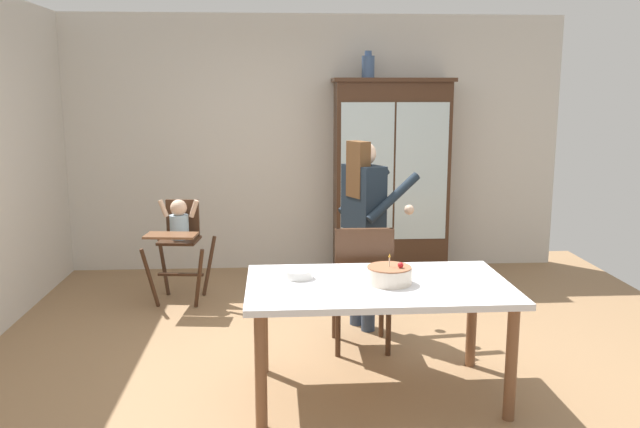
{
  "coord_description": "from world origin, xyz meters",
  "views": [
    {
      "loc": [
        -0.38,
        -4.44,
        1.92
      ],
      "look_at": [
        -0.05,
        0.7,
        0.95
      ],
      "focal_mm": 37.0,
      "sensor_mm": 36.0,
      "label": 1
    }
  ],
  "objects": [
    {
      "name": "ground_plane",
      "position": [
        0.0,
        0.0,
        0.0
      ],
      "size": [
        6.24,
        6.24,
        0.0
      ],
      "primitive_type": "plane",
      "color": "#93704C"
    },
    {
      "name": "wall_back",
      "position": [
        0.0,
        2.63,
        1.35
      ],
      "size": [
        5.32,
        0.06,
        2.7
      ],
      "primitive_type": "cube",
      "color": "beige",
      "rests_on": "ground_plane"
    },
    {
      "name": "china_cabinet",
      "position": [
        0.8,
        2.37,
        1.03
      ],
      "size": [
        1.23,
        0.48,
        2.04
      ],
      "color": "#422819",
      "rests_on": "ground_plane"
    },
    {
      "name": "ceramic_vase",
      "position": [
        0.55,
        2.37,
        2.16
      ],
      "size": [
        0.13,
        0.13,
        0.27
      ],
      "color": "#3D567F",
      "rests_on": "china_cabinet"
    },
    {
      "name": "high_chair_with_toddler",
      "position": [
        -1.29,
        1.48,
        0.65
      ],
      "size": [
        0.63,
        0.73,
        0.95
      ],
      "rotation": [
        0.0,
        0.0,
        -0.11
      ],
      "color": "#422819",
      "rests_on": "ground_plane"
    },
    {
      "name": "adult_person",
      "position": [
        0.3,
        0.69,
        0.97
      ],
      "size": [
        0.65,
        0.64,
        1.53
      ],
      "rotation": [
        0.0,
        0.0,
        2.03
      ],
      "color": "#33425B",
      "rests_on": "ground_plane"
    },
    {
      "name": "dining_table",
      "position": [
        0.24,
        -0.52,
        0.65
      ],
      "size": [
        1.65,
        0.97,
        0.74
      ],
      "color": "silver",
      "rests_on": "ground_plane"
    },
    {
      "name": "birthday_cake",
      "position": [
        0.3,
        -0.54,
        0.79
      ],
      "size": [
        0.28,
        0.28,
        0.19
      ],
      "color": "beige",
      "rests_on": "dining_table"
    },
    {
      "name": "serving_bowl",
      "position": [
        -0.26,
        -0.39,
        0.77
      ],
      "size": [
        0.18,
        0.18,
        0.05
      ],
      "primitive_type": "cylinder",
      "color": "silver",
      "rests_on": "dining_table"
    },
    {
      "name": "dining_chair_far_side",
      "position": [
        0.23,
        0.18,
        0.56
      ],
      "size": [
        0.45,
        0.45,
        0.96
      ],
      "rotation": [
        0.0,
        0.0,
        3.12
      ],
      "color": "#422819",
      "rests_on": "ground_plane"
    }
  ]
}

